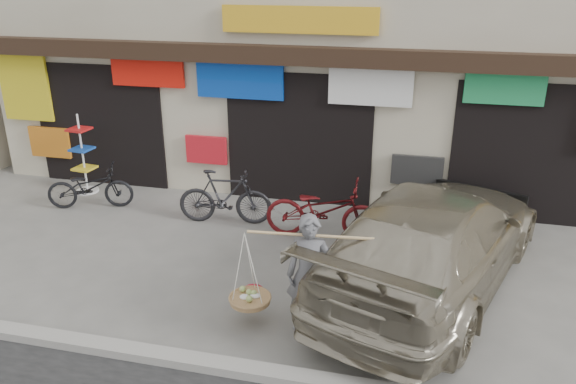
% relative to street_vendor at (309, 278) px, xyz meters
% --- Properties ---
extents(ground, '(70.00, 70.00, 0.00)m').
position_rel_street_vendor_xyz_m(ground, '(-1.11, 0.89, -0.78)').
color(ground, slate).
rests_on(ground, ground).
extents(kerb, '(70.00, 0.25, 0.12)m').
position_rel_street_vendor_xyz_m(kerb, '(-1.11, -1.11, -0.72)').
color(kerb, gray).
rests_on(kerb, ground).
extents(shophouse_block, '(14.00, 6.32, 7.00)m').
position_rel_street_vendor_xyz_m(shophouse_block, '(-1.11, 7.30, 2.67)').
color(shophouse_block, '#C0B69B').
rests_on(shophouse_block, ground).
extents(street_vendor, '(2.18, 0.73, 1.69)m').
position_rel_street_vendor_xyz_m(street_vendor, '(0.00, 0.00, 0.00)').
color(street_vendor, slate).
rests_on(street_vendor, ground).
extents(bike_0, '(1.82, 1.11, 0.90)m').
position_rel_street_vendor_xyz_m(bike_0, '(-5.18, 3.03, -0.33)').
color(bike_0, black).
rests_on(bike_0, ground).
extents(bike_1, '(1.85, 0.75, 1.08)m').
position_rel_street_vendor_xyz_m(bike_1, '(-2.24, 2.96, -0.24)').
color(bike_1, black).
rests_on(bike_1, ground).
extents(bike_2, '(2.14, 0.82, 1.11)m').
position_rel_street_vendor_xyz_m(bike_2, '(-0.30, 2.77, -0.23)').
color(bike_2, '#4F0D10').
rests_on(bike_2, ground).
extents(suv, '(3.98, 5.95, 1.60)m').
position_rel_street_vendor_xyz_m(suv, '(1.61, 1.54, 0.02)').
color(suv, '#A69D86').
rests_on(suv, ground).
extents(display_rack, '(0.48, 0.48, 1.75)m').
position_rel_street_vendor_xyz_m(display_rack, '(-5.76, 3.79, -0.07)').
color(display_rack, silver).
rests_on(display_rack, ground).
extents(red_bag, '(0.31, 0.25, 0.14)m').
position_rel_street_vendor_xyz_m(red_bag, '(-0.98, 0.65, -0.71)').
color(red_bag, red).
rests_on(red_bag, ground).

